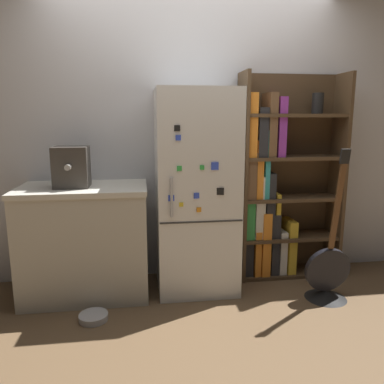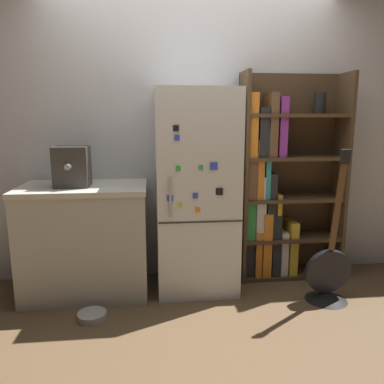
% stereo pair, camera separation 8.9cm
% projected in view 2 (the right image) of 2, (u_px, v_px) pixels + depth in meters
% --- Properties ---
extents(ground_plane, '(16.00, 16.00, 0.00)m').
position_uv_depth(ground_plane, '(198.00, 293.00, 3.15)').
color(ground_plane, brown).
extents(wall_back, '(8.00, 0.05, 2.60)m').
position_uv_depth(wall_back, '(192.00, 135.00, 3.36)').
color(wall_back, silver).
rests_on(wall_back, ground_plane).
extents(refrigerator, '(0.66, 0.62, 1.68)m').
position_uv_depth(refrigerator, '(196.00, 192.00, 3.14)').
color(refrigerator, white).
rests_on(refrigerator, ground_plane).
extents(bookshelf, '(0.93, 0.32, 1.84)m').
position_uv_depth(bookshelf, '(276.00, 189.00, 3.38)').
color(bookshelf, '#4C3823').
rests_on(bookshelf, ground_plane).
extents(kitchen_counter, '(1.01, 0.64, 0.91)m').
position_uv_depth(kitchen_counter, '(86.00, 239.00, 3.10)').
color(kitchen_counter, '#BCB7A8').
rests_on(kitchen_counter, ground_plane).
extents(espresso_machine, '(0.26, 0.30, 0.32)m').
position_uv_depth(espresso_machine, '(72.00, 166.00, 2.95)').
color(espresso_machine, '#38332D').
rests_on(espresso_machine, kitchen_counter).
extents(guitar, '(0.37, 0.33, 1.23)m').
position_uv_depth(guitar, '(328.00, 280.00, 2.99)').
color(guitar, black).
rests_on(guitar, ground_plane).
extents(pet_bowl, '(0.21, 0.21, 0.05)m').
position_uv_depth(pet_bowl, '(92.00, 315.00, 2.74)').
color(pet_bowl, '#B7B7BC').
rests_on(pet_bowl, ground_plane).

